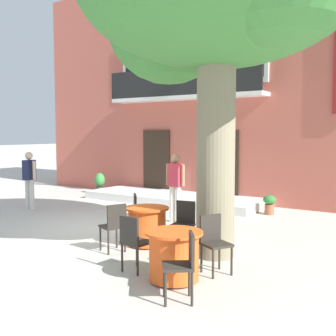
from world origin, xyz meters
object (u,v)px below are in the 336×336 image
object	(u,v)px
cafe_table_near_tree	(147,226)
cafe_chair_middle_0	(134,239)
cafe_chair_middle_1	(184,262)
pedestrian_near_entrance	(29,177)
cafe_chair_near_tree_1	(114,224)
cafe_chair_near_tree_2	(184,222)
cafe_chair_near_tree_0	(140,212)
cafe_chair_middle_2	(214,240)
ground_planter_right	(269,204)
pedestrian_mid_plaza	(175,184)
ground_planter_left	(100,182)
cafe_table_middle	(174,256)

from	to	relation	value
cafe_table_near_tree	cafe_chair_middle_0	world-z (taller)	cafe_chair_middle_0
cafe_chair_middle_1	pedestrian_near_entrance	size ratio (longest dim) A/B	0.55
cafe_chair_near_tree_1	cafe_chair_near_tree_2	distance (m)	1.31
cafe_chair_middle_1	cafe_chair_near_tree_2	bearing A→B (deg)	121.82
cafe_chair_middle_0	cafe_chair_near_tree_0	bearing A→B (deg)	125.29
cafe_table_near_tree	cafe_chair_middle_1	world-z (taller)	cafe_chair_middle_1
cafe_chair_near_tree_2	cafe_chair_middle_1	distance (m)	2.52
cafe_chair_middle_2	ground_planter_right	xyz separation A→B (m)	(-1.00, 5.10, -0.23)
cafe_table_near_tree	ground_planter_right	world-z (taller)	cafe_table_near_tree
cafe_table_near_tree	cafe_chair_middle_1	xyz separation A→B (m)	(2.06, -1.96, 0.14)
cafe_chair_middle_0	cafe_chair_middle_1	xyz separation A→B (m)	(1.27, -0.55, 0.00)
cafe_chair_middle_2	cafe_chair_middle_0	bearing A→B (deg)	-146.56
pedestrian_mid_plaza	cafe_chair_near_tree_2	bearing A→B (deg)	-53.31
cafe_chair_middle_1	cafe_table_near_tree	bearing A→B (deg)	136.46
cafe_chair_middle_2	cafe_table_near_tree	bearing A→B (deg)	158.91
pedestrian_mid_plaza	cafe_chair_middle_1	bearing A→B (deg)	-55.79
cafe_chair_near_tree_0	pedestrian_near_entrance	size ratio (longest dim) A/B	0.55
cafe_chair_near_tree_0	cafe_chair_middle_0	distance (m)	2.35
cafe_chair_near_tree_1	cafe_chair_middle_2	xyz separation A→B (m)	(2.06, 0.01, 0.00)
ground_planter_left	cafe_chair_near_tree_0	bearing A→B (deg)	-39.62
cafe_chair_near_tree_0	cafe_chair_middle_2	xyz separation A→B (m)	(2.41, -1.22, 0.00)
cafe_table_near_tree	pedestrian_mid_plaza	world-z (taller)	pedestrian_mid_plaza
ground_planter_right	cafe_chair_middle_2	bearing A→B (deg)	-78.95
cafe_chair_near_tree_0	cafe_chair_near_tree_2	world-z (taller)	same
cafe_table_middle	cafe_chair_middle_1	distance (m)	0.77
cafe_chair_near_tree_0	ground_planter_left	bearing A→B (deg)	140.38
pedestrian_near_entrance	ground_planter_right	bearing A→B (deg)	28.06
cafe_table_middle	ground_planter_right	world-z (taller)	cafe_table_middle
cafe_chair_middle_2	cafe_chair_near_tree_2	bearing A→B (deg)	141.29
cafe_chair_near_tree_0	ground_planter_right	distance (m)	4.14
cafe_table_middle	pedestrian_near_entrance	xyz separation A→B (m)	(-6.64, 2.62, 0.55)
ground_planter_right	pedestrian_mid_plaza	world-z (taller)	pedestrian_mid_plaza
cafe_chair_near_tree_2	cafe_chair_middle_2	distance (m)	1.43
cafe_chair_middle_1	ground_planter_left	xyz separation A→B (m)	(-7.76, 6.72, -0.11)
cafe_chair_near_tree_0	ground_planter_left	distance (m)	6.67
cafe_chair_middle_0	ground_planter_left	world-z (taller)	cafe_chair_middle_0
cafe_table_near_tree	ground_planter_left	xyz separation A→B (m)	(-5.70, 4.76, 0.02)
cafe_chair_near_tree_2	cafe_table_middle	bearing A→B (deg)	-62.77
cafe_chair_middle_2	pedestrian_near_entrance	world-z (taller)	pedestrian_near_entrance
ground_planter_right	pedestrian_near_entrance	xyz separation A→B (m)	(-5.95, -3.17, 0.64)
cafe_table_middle	ground_planter_right	xyz separation A→B (m)	(-0.69, 5.79, -0.09)
cafe_chair_near_tree_0	cafe_table_middle	bearing A→B (deg)	-42.14
ground_planter_right	cafe_chair_near_tree_2	bearing A→B (deg)	-91.67
cafe_chair_near_tree_2	cafe_chair_middle_0	size ratio (longest dim) A/B	1.00
cafe_chair_near_tree_1	ground_planter_right	world-z (taller)	cafe_chair_near_tree_1
cafe_chair_middle_1	ground_planter_left	size ratio (longest dim) A/B	1.21
cafe_chair_near_tree_0	cafe_chair_middle_0	bearing A→B (deg)	-54.71
ground_planter_left	pedestrian_near_entrance	bearing A→B (deg)	-80.34
cafe_chair_near_tree_2	cafe_chair_near_tree_1	bearing A→B (deg)	-136.14
cafe_table_middle	pedestrian_mid_plaza	distance (m)	4.23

